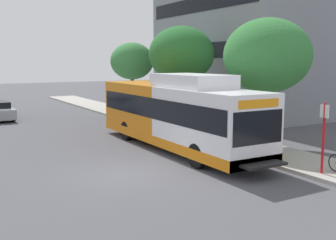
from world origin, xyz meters
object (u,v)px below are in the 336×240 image
at_px(street_tree_mid_block, 181,54).
at_px(street_tree_near_stop, 267,56).
at_px(transit_bus, 176,114).
at_px(street_tree_far_block, 132,61).
at_px(bus_stop_sign_pole, 324,133).

bearing_deg(street_tree_mid_block, street_tree_near_stop, -90.49).
bearing_deg(transit_bus, street_tree_far_block, 73.28).
relative_size(street_tree_mid_block, street_tree_far_block, 1.14).
height_order(street_tree_near_stop, street_tree_mid_block, street_tree_mid_block).
bearing_deg(street_tree_far_block, bus_stop_sign_pole, -95.56).
bearing_deg(bus_stop_sign_pole, transit_bus, 107.10).
height_order(bus_stop_sign_pole, street_tree_far_block, street_tree_far_block).
distance_m(bus_stop_sign_pole, street_tree_near_stop, 5.98).
bearing_deg(bus_stop_sign_pole, street_tree_near_stop, 69.71).
distance_m(street_tree_near_stop, street_tree_mid_block, 7.87).
distance_m(street_tree_near_stop, street_tree_far_block, 15.60).
relative_size(street_tree_near_stop, street_tree_far_block, 1.10).
bearing_deg(street_tree_far_block, street_tree_near_stop, -90.62).
distance_m(transit_bus, street_tree_near_stop, 5.19).
bearing_deg(street_tree_far_block, street_tree_mid_block, -90.76).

